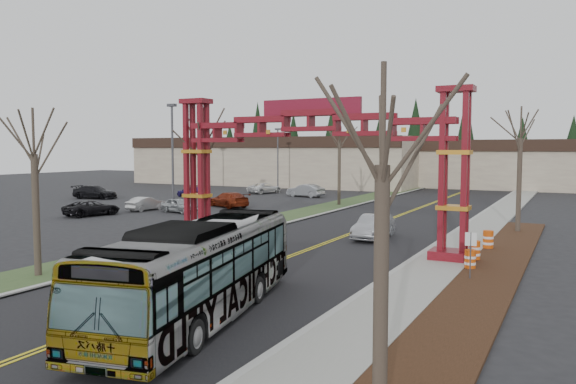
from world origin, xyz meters
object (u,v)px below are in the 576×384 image
Objects in this scene: parked_car_near_a at (179,205)px; light_pole_mid at (188,150)px; parked_car_far_c at (95,192)px; barrel_south at (470,260)px; barrel_mid at (474,251)px; gateway_arch at (311,145)px; parked_car_far_a at (305,191)px; barrel_north at (488,240)px; parked_car_mid_a at (228,200)px; bare_tree_median_near at (34,155)px; silver_sedan at (374,227)px; transit_bus at (200,271)px; bare_tree_right_near at (383,167)px; bare_tree_right_far at (521,139)px; parked_car_near_b at (146,204)px; bare_tree_median_mid at (204,143)px; light_pole_near at (172,148)px; bare_tree_median_far at (339,141)px; parked_car_far_b at (265,188)px; light_pole_far at (278,155)px; parked_car_near_c at (92,208)px; retail_building_west at (285,161)px; retail_building_east at (551,164)px; parked_car_mid_b at (190,191)px; street_sign at (471,246)px.

parked_car_near_a is 0.40× the size of light_pole_mid.
parked_car_far_c is 5.31× the size of barrel_south.
gateway_arch is at bearing -175.80° from barrel_mid.
parked_car_far_a is 4.16× the size of barrel_north.
barrel_south is at bearing 78.71° from parked_car_mid_a.
bare_tree_median_near is 24.22m from barrel_north.
silver_sedan reaches higher than barrel_south.
silver_sedan is at bearing 59.73° from bare_tree_median_near.
parked_car_near_a is 20.32m from parked_car_far_a.
transit_bus is 2.31× the size of parked_car_mid_a.
barrel_south is (-0.86, 16.29, -4.92)m from bare_tree_right_near.
silver_sedan is (-0.24, 18.92, -0.89)m from transit_bus.
parked_car_far_c is at bearing 153.34° from gateway_arch.
silver_sedan is 0.54× the size of bare_tree_right_far.
parked_car_near_b is at bearing 165.01° from silver_sedan.
light_pole_mid reaches higher than bare_tree_right_far.
bare_tree_median_mid is (-8.00, 0.77, 0.13)m from gateway_arch.
gateway_arch is at bearing -5.48° from bare_tree_median_mid.
light_pole_near is (1.24, 2.46, 5.16)m from parked_car_near_b.
light_pole_mid is at bearing 165.08° from bare_tree_median_far.
light_pole_mid is (-14.94, 13.08, 4.82)m from parked_car_mid_a.
gateway_arch reaches higher than barrel_north.
bare_tree_median_mid is (7.34, -30.55, 5.35)m from parked_car_far_a.
parked_car_far_b is (-24.54, 47.43, -0.99)m from transit_bus.
parked_car_mid_a is at bearing 127.54° from bare_tree_right_near.
parked_car_near_c is at bearing -92.98° from light_pole_far.
bare_tree_right_far is at bearing -76.24° from parked_car_near_a.
retail_building_west is 66.11m from barrel_mid.
bare_tree_median_near is at bearing 126.87° from parked_car_near_b.
parked_car_far_c is 46.60m from bare_tree_right_far.
light_pole_near reaches higher than parked_car_far_b.
barrel_mid is at bearing 166.70° from parked_car_near_b.
light_pole_near is at bearing 177.47° from bare_tree_right_far.
barrel_south is (26.16, -18.88, -0.25)m from parked_car_mid_a.
barrel_mid is (-1.02, -61.30, -2.98)m from retail_building_east.
light_pole_far is (5.41, 11.92, 4.22)m from parked_car_mid_b.
bare_tree_median_near reaches higher than silver_sedan.
parked_car_mid_a is at bearing -143.41° from bare_tree_median_far.
street_sign is (39.51, -57.81, -2.22)m from retail_building_west.
light_pole_mid is (-31.96, 30.32, -0.42)m from gateway_arch.
silver_sedan is 25.01m from light_pole_near.
retail_building_east is at bearing -17.55° from parked_car_near_a.
parked_car_near_c is (-33.61, -56.00, -2.85)m from retail_building_east.
bare_tree_right_far is 8.73× the size of barrel_south.
bare_tree_right_far is (0.00, -49.69, 2.91)m from retail_building_east.
gateway_arch reaches higher than silver_sedan.
gateway_arch is 14.56m from transit_bus.
silver_sedan is 0.55× the size of bare_tree_median_mid.
bare_tree_median_far is at bearing 105.02° from parked_car_mid_b.
light_pole_mid is (-23.96, 6.39, -0.99)m from bare_tree_median_far.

